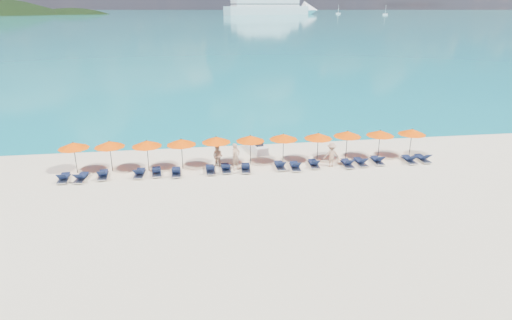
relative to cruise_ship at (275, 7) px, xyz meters
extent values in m
plane|color=beige|center=(-96.71, -509.25, -9.14)|extent=(1400.00, 1400.00, 0.00)
cube|color=#1FA9B2|center=(-96.71, 150.75, -9.14)|extent=(1600.00, 1300.00, 0.01)
ellipsoid|color=black|center=(-246.71, 50.75, -44.14)|extent=(162.00, 126.00, 85.50)
cube|color=white|center=(-10.52, -3.90, -4.36)|extent=(105.27, 54.50, 9.56)
cone|color=white|center=(48.65, 18.04, -4.36)|extent=(27.04, 27.04, 21.04)
cube|color=white|center=(-12.31, -4.57, 4.24)|extent=(84.55, 44.50, 7.65)
cube|color=black|center=(-12.31, -4.57, 2.81)|extent=(85.60, 45.04, 0.86)
cube|color=black|center=(-12.31, -4.57, 6.15)|extent=(83.49, 43.95, 0.86)
cube|color=white|center=(122.20, -38.35, -8.38)|extent=(5.76, 1.92, 1.54)
cylinder|color=white|center=(122.20, -38.35, -3.39)|extent=(0.35, 0.35, 9.59)
cube|color=white|center=(88.03, 28.28, -8.34)|extent=(6.02, 2.01, 1.60)
cylinder|color=white|center=(88.03, 28.28, -3.13)|extent=(0.36, 0.36, 10.03)
cube|color=white|center=(-95.88, -500.96, -8.82)|extent=(1.54, 2.77, 0.60)
cube|color=black|center=(-95.83, -501.17, -8.38)|extent=(0.77, 1.18, 0.38)
cylinder|color=black|center=(-96.02, -500.32, -8.22)|extent=(0.60, 0.20, 0.07)
imported|color=tan|center=(-97.95, -504.79, -8.16)|extent=(0.85, 0.81, 1.96)
imported|color=tan|center=(-99.18, -504.02, -8.34)|extent=(0.90, 0.77, 1.61)
imported|color=tan|center=(-91.03, -505.13, -8.25)|extent=(1.16, 0.55, 1.79)
cylinder|color=black|center=(-109.05, -503.78, -8.04)|extent=(0.05, 0.05, 2.20)
cone|color=#FD4E00|center=(-109.05, -503.78, -7.12)|extent=(2.10, 2.10, 0.42)
sphere|color=black|center=(-109.05, -503.78, -6.90)|extent=(0.08, 0.08, 0.08)
cylinder|color=black|center=(-106.65, -503.81, -8.04)|extent=(0.05, 0.05, 2.20)
cone|color=#FD4E00|center=(-106.65, -503.81, -7.12)|extent=(2.10, 2.10, 0.42)
sphere|color=black|center=(-106.65, -503.81, -6.90)|extent=(0.08, 0.08, 0.08)
cylinder|color=black|center=(-104.10, -504.04, -8.04)|extent=(0.05, 0.05, 2.20)
cone|color=#FD4E00|center=(-104.10, -504.04, -7.12)|extent=(2.10, 2.10, 0.42)
sphere|color=black|center=(-104.10, -504.04, -6.90)|extent=(0.08, 0.08, 0.08)
cylinder|color=black|center=(-101.71, -504.02, -8.04)|extent=(0.05, 0.05, 2.20)
cone|color=#FD4E00|center=(-101.71, -504.02, -7.12)|extent=(2.10, 2.10, 0.42)
sphere|color=black|center=(-101.71, -504.02, -6.90)|extent=(0.08, 0.08, 0.08)
cylinder|color=black|center=(-99.24, -503.80, -8.04)|extent=(0.05, 0.05, 2.20)
cone|color=#FD4E00|center=(-99.24, -503.80, -7.12)|extent=(2.10, 2.10, 0.42)
sphere|color=black|center=(-99.24, -503.80, -6.90)|extent=(0.08, 0.08, 0.08)
cylinder|color=black|center=(-96.78, -503.86, -8.04)|extent=(0.05, 0.05, 2.20)
cone|color=#FD4E00|center=(-96.78, -503.86, -7.12)|extent=(2.10, 2.10, 0.42)
sphere|color=black|center=(-96.78, -503.86, -6.90)|extent=(0.08, 0.08, 0.08)
cylinder|color=black|center=(-94.31, -503.81, -8.04)|extent=(0.05, 0.05, 2.20)
cone|color=#FD4E00|center=(-94.31, -503.81, -7.12)|extent=(2.10, 2.10, 0.42)
sphere|color=black|center=(-94.31, -503.81, -6.90)|extent=(0.08, 0.08, 0.08)
cylinder|color=black|center=(-91.73, -503.97, -8.04)|extent=(0.05, 0.05, 2.20)
cone|color=#FD4E00|center=(-91.73, -503.97, -7.12)|extent=(2.10, 2.10, 0.42)
sphere|color=black|center=(-91.73, -503.97, -6.90)|extent=(0.08, 0.08, 0.08)
cylinder|color=black|center=(-89.41, -503.77, -8.04)|extent=(0.05, 0.05, 2.20)
cone|color=#FD4E00|center=(-89.41, -503.77, -7.12)|extent=(2.10, 2.10, 0.42)
sphere|color=black|center=(-89.41, -503.77, -6.90)|extent=(0.08, 0.08, 0.08)
cylinder|color=black|center=(-86.89, -503.92, -8.04)|extent=(0.05, 0.05, 2.20)
cone|color=#FD4E00|center=(-86.89, -503.92, -7.12)|extent=(2.10, 2.10, 0.42)
sphere|color=black|center=(-86.89, -503.92, -6.90)|extent=(0.08, 0.08, 0.08)
cylinder|color=black|center=(-84.34, -503.93, -8.04)|extent=(0.05, 0.05, 2.20)
cone|color=#FD4E00|center=(-84.34, -503.93, -7.12)|extent=(2.10, 2.10, 0.42)
sphere|color=black|center=(-84.34, -503.93, -6.90)|extent=(0.08, 0.08, 0.08)
cube|color=silver|center=(-109.56, -505.18, -9.00)|extent=(0.71, 1.73, 0.06)
cube|color=#0F1939|center=(-109.58, -504.93, -8.84)|extent=(0.61, 1.13, 0.04)
cube|color=#0F1939|center=(-109.53, -505.73, -8.59)|extent=(0.58, 0.57, 0.43)
cube|color=silver|center=(-108.41, -505.30, -9.00)|extent=(0.79, 1.76, 0.06)
cube|color=#0F1939|center=(-108.39, -505.06, -8.84)|extent=(0.66, 1.15, 0.04)
cube|color=#0F1939|center=(-108.47, -505.85, -8.59)|extent=(0.60, 0.59, 0.43)
cube|color=silver|center=(-107.07, -505.01, -9.00)|extent=(0.75, 1.74, 0.06)
cube|color=#0F1939|center=(-107.09, -504.76, -8.84)|extent=(0.63, 1.14, 0.04)
cube|color=#0F1939|center=(-107.03, -505.56, -8.59)|extent=(0.59, 0.58, 0.43)
cube|color=silver|center=(-104.63, -505.04, -9.00)|extent=(0.73, 1.74, 0.06)
cube|color=#0F1939|center=(-104.62, -504.79, -8.84)|extent=(0.62, 1.14, 0.04)
cube|color=#0F1939|center=(-104.67, -505.59, -8.59)|extent=(0.59, 0.57, 0.43)
cube|color=silver|center=(-103.50, -504.93, -9.00)|extent=(0.77, 1.75, 0.06)
cube|color=#0F1939|center=(-103.52, -504.68, -8.84)|extent=(0.64, 1.14, 0.04)
cube|color=#0F1939|center=(-103.45, -505.48, -8.59)|extent=(0.59, 0.58, 0.43)
cube|color=silver|center=(-102.14, -505.20, -9.00)|extent=(0.66, 1.71, 0.06)
cube|color=#0F1939|center=(-102.15, -504.95, -8.84)|extent=(0.58, 1.11, 0.04)
cube|color=#0F1939|center=(-102.13, -505.75, -8.59)|extent=(0.56, 0.55, 0.43)
cube|color=silver|center=(-99.78, -505.06, -9.00)|extent=(0.65, 1.71, 0.06)
cube|color=#0F1939|center=(-99.78, -504.81, -8.84)|extent=(0.57, 1.11, 0.04)
cube|color=#0F1939|center=(-99.77, -505.61, -8.59)|extent=(0.56, 0.55, 0.43)
cube|color=silver|center=(-98.68, -504.94, -9.00)|extent=(0.66, 1.71, 0.06)
cube|color=#0F1939|center=(-98.69, -504.69, -8.84)|extent=(0.57, 1.11, 0.04)
cube|color=#0F1939|center=(-98.67, -505.49, -8.59)|extent=(0.56, 0.55, 0.43)
cube|color=silver|center=(-97.28, -505.11, -9.00)|extent=(0.76, 1.75, 0.06)
cube|color=#0F1939|center=(-97.26, -504.86, -8.84)|extent=(0.64, 1.14, 0.04)
cube|color=#0F1939|center=(-97.33, -505.65, -8.59)|extent=(0.59, 0.58, 0.43)
cube|color=silver|center=(-94.79, -504.98, -9.00)|extent=(0.63, 1.70, 0.06)
cube|color=#0F1939|center=(-94.79, -504.73, -8.84)|extent=(0.55, 1.10, 0.04)
cube|color=#0F1939|center=(-94.79, -505.53, -8.59)|extent=(0.55, 0.54, 0.43)
cube|color=silver|center=(-93.73, -505.26, -9.00)|extent=(0.72, 1.74, 0.06)
cube|color=#0F1939|center=(-93.72, -505.01, -8.84)|extent=(0.62, 1.13, 0.04)
cube|color=#0F1939|center=(-93.77, -505.81, -8.59)|extent=(0.58, 0.57, 0.43)
cube|color=silver|center=(-92.26, -504.96, -9.00)|extent=(0.72, 1.73, 0.06)
cube|color=#0F1939|center=(-92.25, -504.71, -8.84)|extent=(0.61, 1.13, 0.04)
cube|color=#0F1939|center=(-92.29, -505.51, -8.59)|extent=(0.58, 0.57, 0.43)
cube|color=silver|center=(-89.82, -505.24, -9.00)|extent=(0.69, 1.72, 0.06)
cube|color=#0F1939|center=(-89.81, -504.99, -8.84)|extent=(0.59, 1.12, 0.04)
cube|color=#0F1939|center=(-89.84, -505.79, -8.59)|extent=(0.57, 0.56, 0.43)
cube|color=silver|center=(-88.76, -505.09, -9.00)|extent=(0.66, 1.72, 0.06)
cube|color=#0F1939|center=(-88.76, -504.84, -8.84)|extent=(0.58, 1.11, 0.04)
cube|color=#0F1939|center=(-88.74, -505.64, -8.59)|extent=(0.56, 0.55, 0.43)
cube|color=silver|center=(-87.39, -504.93, -9.00)|extent=(0.71, 1.73, 0.06)
cube|color=#0F1939|center=(-87.37, -504.68, -8.84)|extent=(0.61, 1.13, 0.04)
cube|color=#0F1939|center=(-87.42, -505.48, -8.59)|extent=(0.58, 0.57, 0.43)
cube|color=silver|center=(-84.96, -505.09, -9.00)|extent=(0.65, 1.71, 0.06)
cube|color=#0F1939|center=(-84.95, -504.84, -8.84)|extent=(0.57, 1.11, 0.04)
cube|color=#0F1939|center=(-84.97, -505.64, -8.59)|extent=(0.56, 0.55, 0.43)
cube|color=silver|center=(-83.85, -505.01, -9.00)|extent=(0.69, 1.72, 0.06)
cube|color=#0F1939|center=(-83.86, -504.76, -8.84)|extent=(0.60, 1.12, 0.04)
cube|color=#0F1939|center=(-83.82, -505.56, -8.59)|extent=(0.57, 0.56, 0.43)
camera|label=1|loc=(-100.62, -533.23, 1.97)|focal=30.00mm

